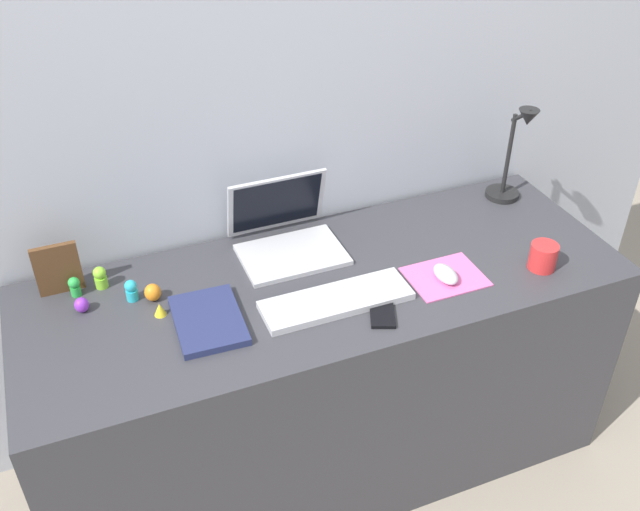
{
  "coord_description": "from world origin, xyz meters",
  "views": [
    {
      "loc": [
        -0.61,
        -1.47,
        1.96
      ],
      "look_at": [
        -0.02,
        0.0,
        0.83
      ],
      "focal_mm": 40.17,
      "sensor_mm": 36.0,
      "label": 1
    }
  ],
  "objects": [
    {
      "name": "toy_figurine_green",
      "position": [
        -0.66,
        0.19,
        0.77
      ],
      "size": [
        0.03,
        0.03,
        0.06
      ],
      "color": "green",
      "rests_on": "desk"
    },
    {
      "name": "mouse",
      "position": [
        0.31,
        -0.12,
        0.76
      ],
      "size": [
        0.06,
        0.1,
        0.03
      ],
      "primitive_type": "ellipsoid",
      "color": "silver",
      "rests_on": "mousepad"
    },
    {
      "name": "toy_figurine_purple",
      "position": [
        -0.65,
        0.12,
        0.76
      ],
      "size": [
        0.04,
        0.04,
        0.04
      ],
      "primitive_type": "ellipsoid",
      "color": "purple",
      "rests_on": "desk"
    },
    {
      "name": "desk",
      "position": [
        0.0,
        0.0,
        0.37
      ],
      "size": [
        1.71,
        0.62,
        0.74
      ],
      "primitive_type": "cube",
      "color": "#38383D",
      "rests_on": "ground_plane"
    },
    {
      "name": "toy_figurine_yellow",
      "position": [
        -0.46,
        0.03,
        0.76
      ],
      "size": [
        0.03,
        0.03,
        0.04
      ],
      "primitive_type": "cone",
      "color": "yellow",
      "rests_on": "desk"
    },
    {
      "name": "desk_lamp",
      "position": [
        0.72,
        0.18,
        0.9
      ],
      "size": [
        0.11,
        0.15,
        0.34
      ],
      "color": "black",
      "rests_on": "desk"
    },
    {
      "name": "notebook_pad",
      "position": [
        -0.35,
        -0.06,
        0.75
      ],
      "size": [
        0.18,
        0.25,
        0.02
      ],
      "primitive_type": "cube",
      "rotation": [
        0.0,
        0.0,
        -0.04
      ],
      "color": "navy",
      "rests_on": "desk"
    },
    {
      "name": "cell_phone",
      "position": [
        0.08,
        -0.19,
        0.74
      ],
      "size": [
        0.11,
        0.14,
        0.01
      ],
      "primitive_type": "cube",
      "rotation": [
        0.0,
        0.0,
        -0.38
      ],
      "color": "black",
      "rests_on": "desk"
    },
    {
      "name": "ground_plane",
      "position": [
        0.0,
        0.0,
        0.0
      ],
      "size": [
        6.0,
        6.0,
        0.0
      ],
      "primitive_type": "plane",
      "color": "gray"
    },
    {
      "name": "toy_figurine_lime",
      "position": [
        -0.59,
        0.21,
        0.77
      ],
      "size": [
        0.04,
        0.04,
        0.07
      ],
      "color": "#8CDB33",
      "rests_on": "desk"
    },
    {
      "name": "toy_figurine_cyan",
      "position": [
        -0.52,
        0.12,
        0.77
      ],
      "size": [
        0.03,
        0.03,
        0.06
      ],
      "color": "#28B7CC",
      "rests_on": "desk"
    },
    {
      "name": "keyboard",
      "position": [
        -0.01,
        -0.1,
        0.75
      ],
      "size": [
        0.41,
        0.13,
        0.02
      ],
      "primitive_type": "cube",
      "color": "silver",
      "rests_on": "desk"
    },
    {
      "name": "picture_frame",
      "position": [
        -0.69,
        0.23,
        0.81
      ],
      "size": [
        0.12,
        0.02,
        0.15
      ],
      "primitive_type": "cube",
      "color": "brown",
      "rests_on": "desk"
    },
    {
      "name": "coffee_mug",
      "position": [
        0.59,
        -0.18,
        0.78
      ],
      "size": [
        0.08,
        0.08,
        0.08
      ],
      "primitive_type": "cylinder",
      "color": "red",
      "rests_on": "desk"
    },
    {
      "name": "laptop",
      "position": [
        -0.05,
        0.2,
        0.79
      ],
      "size": [
        0.3,
        0.26,
        0.21
      ],
      "color": "silver",
      "rests_on": "desk"
    },
    {
      "name": "mousepad",
      "position": [
        0.32,
        -0.11,
        0.74
      ],
      "size": [
        0.21,
        0.17,
        0.0
      ],
      "primitive_type": "cube",
      "color": "pink",
      "rests_on": "desk"
    },
    {
      "name": "toy_figurine_orange",
      "position": [
        -0.47,
        0.1,
        0.76
      ],
      "size": [
        0.04,
        0.04,
        0.05
      ],
      "primitive_type": "ellipsoid",
      "color": "orange",
      "rests_on": "desk"
    },
    {
      "name": "back_wall",
      "position": [
        0.0,
        0.35,
        0.81
      ],
      "size": [
        2.91,
        0.05,
        1.61
      ],
      "primitive_type": "cube",
      "color": "#B2B7C1",
      "rests_on": "ground_plane"
    }
  ]
}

